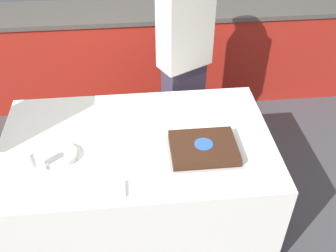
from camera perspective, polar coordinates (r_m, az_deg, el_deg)
The scene contains 9 objects.
ground_plane at distance 3.00m, azimuth -3.89°, elevation -12.51°, with size 14.00×14.00×0.00m, color #424247.
back_counter at distance 3.95m, azimuth -5.29°, elevation 10.35°, with size 4.40×0.58×0.92m.
dining_table at distance 2.73m, azimuth -4.22°, elevation -7.79°, with size 1.72×1.05×0.72m.
cake at distance 2.38m, azimuth 5.16°, elevation -3.22°, with size 0.44×0.35×0.07m.
plate_stack at distance 2.43m, azimuth -15.41°, elevation -4.16°, with size 0.20×0.20×0.04m.
wine_glass at distance 2.29m, azimuth -19.33°, elevation -4.68°, with size 0.06×0.06×0.18m.
side_plate_near_cake at distance 2.62m, azimuth 2.08°, elevation 0.76°, with size 0.21×0.21×0.00m.
utensil_pile at distance 2.19m, azimuth -7.97°, elevation -9.15°, with size 0.13×0.12×0.02m.
person_cutting_cake at distance 3.04m, azimuth 2.39°, elevation 9.53°, with size 0.43×0.36×1.63m.
Camera 1 is at (0.01, -1.87, 2.35)m, focal length 42.00 mm.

